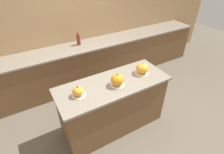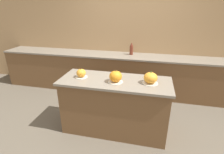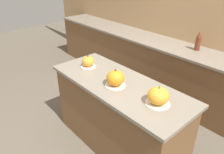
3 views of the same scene
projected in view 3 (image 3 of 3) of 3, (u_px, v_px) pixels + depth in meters
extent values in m
plane|color=#665B4C|center=(118.00, 144.00, 2.73)|extent=(12.00, 12.00, 0.00)
cube|color=tan|center=(206.00, 22.00, 3.14)|extent=(8.00, 0.06, 2.50)
cube|color=brown|center=(118.00, 117.00, 2.53)|extent=(1.61, 0.60, 0.85)
cube|color=gray|center=(119.00, 84.00, 2.32)|extent=(1.67, 0.66, 0.03)
cube|color=brown|center=(185.00, 79.00, 3.34)|extent=(6.00, 0.56, 0.86)
cube|color=gray|center=(190.00, 52.00, 3.13)|extent=(6.00, 0.60, 0.03)
cylinder|color=silver|center=(88.00, 66.00, 2.65)|extent=(0.19, 0.19, 0.01)
ellipsoid|color=orange|center=(88.00, 61.00, 2.62)|extent=(0.14, 0.14, 0.13)
cone|color=#4C2D14|center=(88.00, 55.00, 2.59)|extent=(0.02, 0.02, 0.04)
cylinder|color=silver|center=(115.00, 85.00, 2.25)|extent=(0.21, 0.21, 0.01)
ellipsoid|color=orange|center=(115.00, 78.00, 2.21)|extent=(0.18, 0.18, 0.16)
cone|color=brown|center=(116.00, 70.00, 2.17)|extent=(0.03, 0.03, 0.03)
cylinder|color=silver|center=(158.00, 103.00, 1.97)|extent=(0.22, 0.22, 0.01)
ellipsoid|color=orange|center=(159.00, 96.00, 1.93)|extent=(0.19, 0.19, 0.16)
cone|color=#38702D|center=(160.00, 87.00, 1.89)|extent=(0.02, 0.02, 0.03)
cylinder|color=maroon|center=(198.00, 44.00, 3.09)|extent=(0.08, 0.08, 0.19)
cone|color=maroon|center=(200.00, 34.00, 3.02)|extent=(0.07, 0.07, 0.08)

